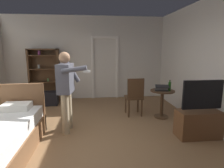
{
  "coord_description": "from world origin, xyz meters",
  "views": [
    {
      "loc": [
        0.19,
        -3.1,
        1.71
      ],
      "look_at": [
        0.59,
        0.56,
        1.0
      ],
      "focal_mm": 29.42,
      "sensor_mm": 36.0,
      "label": 1
    }
  ],
  "objects_px": {
    "person_blue_shirt": "(66,86)",
    "suitcase_dark": "(49,98)",
    "bookshelf": "(45,73)",
    "laptop": "(162,89)",
    "wooden_chair": "(135,95)",
    "tv_flatscreen": "(204,120)",
    "side_table": "(162,99)",
    "bottle_on_table": "(170,86)"
  },
  "relations": [
    {
      "from": "person_blue_shirt",
      "to": "bottle_on_table",
      "type": "bearing_deg",
      "value": 10.69
    },
    {
      "from": "bookshelf",
      "to": "laptop",
      "type": "xyz_separation_m",
      "value": [
        3.23,
        -1.95,
        -0.18
      ]
    },
    {
      "from": "tv_flatscreen",
      "to": "bookshelf",
      "type": "bearing_deg",
      "value": 140.94
    },
    {
      "from": "side_table",
      "to": "person_blue_shirt",
      "type": "relative_size",
      "value": 0.42
    },
    {
      "from": "bookshelf",
      "to": "wooden_chair",
      "type": "height_order",
      "value": "bookshelf"
    },
    {
      "from": "wooden_chair",
      "to": "bottle_on_table",
      "type": "bearing_deg",
      "value": -18.27
    },
    {
      "from": "bottle_on_table",
      "to": "wooden_chair",
      "type": "distance_m",
      "value": 0.88
    },
    {
      "from": "side_table",
      "to": "person_blue_shirt",
      "type": "distance_m",
      "value": 2.37
    },
    {
      "from": "side_table",
      "to": "bottle_on_table",
      "type": "relative_size",
      "value": 2.62
    },
    {
      "from": "side_table",
      "to": "wooden_chair",
      "type": "height_order",
      "value": "wooden_chair"
    },
    {
      "from": "tv_flatscreen",
      "to": "person_blue_shirt",
      "type": "height_order",
      "value": "person_blue_shirt"
    },
    {
      "from": "laptop",
      "to": "bottle_on_table",
      "type": "distance_m",
      "value": 0.19
    },
    {
      "from": "bottle_on_table",
      "to": "laptop",
      "type": "bearing_deg",
      "value": 168.07
    },
    {
      "from": "bottle_on_table",
      "to": "wooden_chair",
      "type": "height_order",
      "value": "wooden_chair"
    },
    {
      "from": "bookshelf",
      "to": "bottle_on_table",
      "type": "distance_m",
      "value": 3.95
    },
    {
      "from": "tv_flatscreen",
      "to": "wooden_chair",
      "type": "bearing_deg",
      "value": 130.39
    },
    {
      "from": "bottle_on_table",
      "to": "person_blue_shirt",
      "type": "height_order",
      "value": "person_blue_shirt"
    },
    {
      "from": "bookshelf",
      "to": "suitcase_dark",
      "type": "distance_m",
      "value": 0.93
    },
    {
      "from": "wooden_chair",
      "to": "bookshelf",
      "type": "bearing_deg",
      "value": 146.58
    },
    {
      "from": "bookshelf",
      "to": "suitcase_dark",
      "type": "xyz_separation_m",
      "value": [
        0.21,
        -0.55,
        -0.72
      ]
    },
    {
      "from": "person_blue_shirt",
      "to": "wooden_chair",
      "type": "bearing_deg",
      "value": 24.2
    },
    {
      "from": "tv_flatscreen",
      "to": "bottle_on_table",
      "type": "xyz_separation_m",
      "value": [
        -0.29,
        1.02,
        0.48
      ]
    },
    {
      "from": "laptop",
      "to": "person_blue_shirt",
      "type": "relative_size",
      "value": 0.24
    },
    {
      "from": "bookshelf",
      "to": "side_table",
      "type": "relative_size",
      "value": 2.45
    },
    {
      "from": "person_blue_shirt",
      "to": "laptop",
      "type": "bearing_deg",
      "value": 12.49
    },
    {
      "from": "tv_flatscreen",
      "to": "suitcase_dark",
      "type": "height_order",
      "value": "tv_flatscreen"
    },
    {
      "from": "bookshelf",
      "to": "laptop",
      "type": "bearing_deg",
      "value": -31.1
    },
    {
      "from": "side_table",
      "to": "suitcase_dark",
      "type": "xyz_separation_m",
      "value": [
        -3.07,
        1.36,
        -0.25
      ]
    },
    {
      "from": "bookshelf",
      "to": "suitcase_dark",
      "type": "height_order",
      "value": "bookshelf"
    },
    {
      "from": "tv_flatscreen",
      "to": "bottle_on_table",
      "type": "height_order",
      "value": "tv_flatscreen"
    },
    {
      "from": "side_table",
      "to": "suitcase_dark",
      "type": "distance_m",
      "value": 3.36
    },
    {
      "from": "bookshelf",
      "to": "person_blue_shirt",
      "type": "xyz_separation_m",
      "value": [
        1.02,
        -2.44,
        0.03
      ]
    },
    {
      "from": "tv_flatscreen",
      "to": "person_blue_shirt",
      "type": "bearing_deg",
      "value": 168.15
    },
    {
      "from": "bookshelf",
      "to": "side_table",
      "type": "bearing_deg",
      "value": -30.24
    },
    {
      "from": "laptop",
      "to": "tv_flatscreen",
      "type": "bearing_deg",
      "value": -66.0
    },
    {
      "from": "person_blue_shirt",
      "to": "suitcase_dark",
      "type": "bearing_deg",
      "value": 113.24
    },
    {
      "from": "tv_flatscreen",
      "to": "side_table",
      "type": "height_order",
      "value": "tv_flatscreen"
    },
    {
      "from": "laptop",
      "to": "bottle_on_table",
      "type": "height_order",
      "value": "bottle_on_table"
    },
    {
      "from": "side_table",
      "to": "person_blue_shirt",
      "type": "height_order",
      "value": "person_blue_shirt"
    },
    {
      "from": "bookshelf",
      "to": "wooden_chair",
      "type": "bearing_deg",
      "value": -33.42
    },
    {
      "from": "wooden_chair",
      "to": "person_blue_shirt",
      "type": "relative_size",
      "value": 0.6
    },
    {
      "from": "wooden_chair",
      "to": "person_blue_shirt",
      "type": "bearing_deg",
      "value": -155.8
    }
  ]
}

